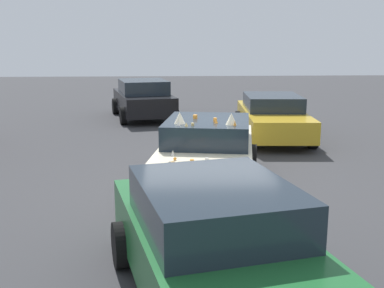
% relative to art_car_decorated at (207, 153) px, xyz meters
% --- Properties ---
extents(ground_plane, '(60.00, 60.00, 0.00)m').
position_rel_art_car_decorated_xyz_m(ground_plane, '(-0.03, 0.00, -0.69)').
color(ground_plane, '#38383A').
extents(art_car_decorated, '(4.65, 2.59, 1.59)m').
position_rel_art_car_decorated_xyz_m(art_car_decorated, '(0.00, 0.00, 0.00)').
color(art_car_decorated, beige).
rests_on(art_car_decorated, ground).
extents(parked_sedan_row_back_center, '(4.40, 2.68, 1.46)m').
position_rel_art_car_decorated_xyz_m(parked_sedan_row_back_center, '(8.79, 1.67, 0.04)').
color(parked_sedan_row_back_center, black).
rests_on(parked_sedan_row_back_center, ground).
extents(parked_sedan_behind_left, '(4.66, 2.20, 1.30)m').
position_rel_art_car_decorated_xyz_m(parked_sedan_behind_left, '(4.79, -2.42, -0.03)').
color(parked_sedan_behind_left, gold).
rests_on(parked_sedan_behind_left, ground).
extents(parked_sedan_near_right, '(4.80, 2.68, 1.44)m').
position_rel_art_car_decorated_xyz_m(parked_sedan_near_right, '(-4.57, 0.27, 0.02)').
color(parked_sedan_near_right, '#1E602D').
rests_on(parked_sedan_near_right, ground).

